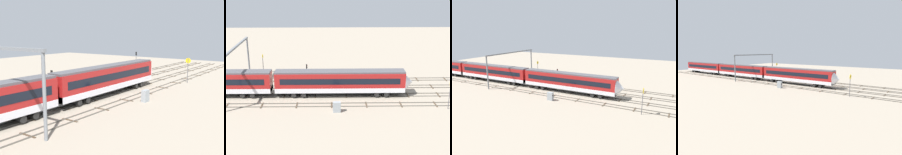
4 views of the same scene
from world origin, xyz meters
TOP-DOWN VIEW (x-y plane):
  - ground_plane at (0.00, 0.00)m, footprint 138.70×138.70m
  - track_near_foreground at (-0.00, -6.68)m, footprint 122.70×2.40m
  - track_with_train at (-0.00, -2.23)m, footprint 122.70×2.40m
  - track_middle at (-0.00, 2.23)m, footprint 122.70×2.40m
  - track_second_far at (-0.00, 6.68)m, footprint 122.70×2.40m
  - train at (-19.55, -2.23)m, footprint 75.20×3.24m
  - overhead_gantry at (-15.14, 0.19)m, footprint 0.40×19.45m
  - speed_sign_near_foreground at (23.09, -8.57)m, footprint 0.14×1.07m
  - speed_sign_mid_trackside at (-11.79, 8.43)m, footprint 0.14×0.88m
  - signal_light_trackside_approach at (-2.01, 4.06)m, footprint 0.31×0.32m
  - relay_cabinet at (3.95, -9.48)m, footprint 1.31×0.70m

SIDE VIEW (x-z plane):
  - ground_plane at x=0.00m, z-range 0.00..0.00m
  - track_with_train at x=0.00m, z-range -0.01..0.15m
  - track_middle at x=0.00m, z-range -0.01..0.15m
  - track_near_foreground at x=0.00m, z-range -0.01..0.15m
  - track_second_far at x=0.00m, z-range -0.01..0.15m
  - relay_cabinet at x=3.95m, z-range 0.00..1.80m
  - train at x=-19.55m, z-range 0.26..5.06m
  - signal_light_trackside_approach at x=-2.01m, z-range 0.68..5.01m
  - speed_sign_near_foreground at x=23.09m, z-range 0.88..5.93m
  - speed_sign_mid_trackside at x=-11.79m, z-range 0.75..6.07m
  - overhead_gantry at x=-15.14m, z-range 2.27..11.12m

